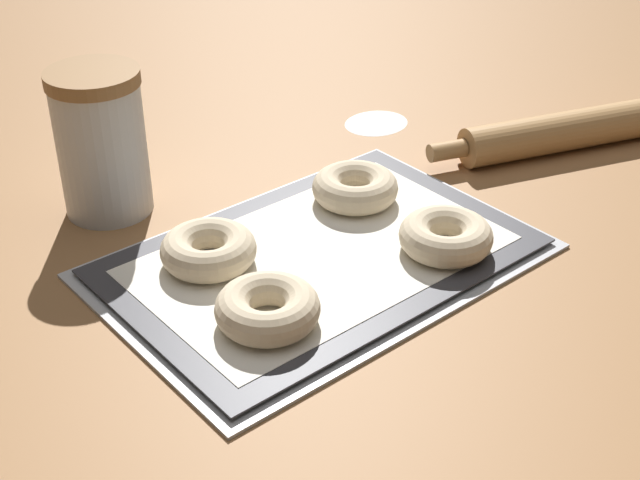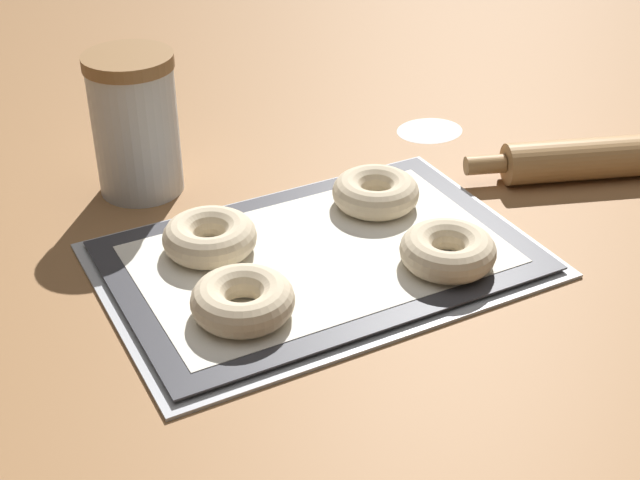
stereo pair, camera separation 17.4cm
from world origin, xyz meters
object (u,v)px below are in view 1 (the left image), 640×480
baking_tray (320,259)px  bagel_back_left (209,250)px  bagel_back_right (355,187)px  flour_canister (101,142)px  rolling_pin (589,126)px  bagel_front_right (446,236)px  bagel_front_left (268,308)px

baking_tray → bagel_back_left: bearing=149.0°
baking_tray → bagel_back_right: bearing=30.3°
bagel_back_right → flour_canister: flour_canister is taller
rolling_pin → bagel_back_left: bearing=173.0°
flour_canister → bagel_back_left: bearing=-85.5°
bagel_front_right → rolling_pin: rolling_pin is taller
bagel_front_right → bagel_back_right: 0.15m
baking_tray → rolling_pin: rolling_pin is taller
bagel_front_left → bagel_back_right: size_ratio=1.00×
bagel_back_right → bagel_front_left: bearing=-151.0°
bagel_front_left → bagel_back_left: 0.13m
bagel_front_left → bagel_back_right: bearing=29.0°
flour_canister → rolling_pin: (0.59, -0.26, -0.06)m
baking_tray → flour_canister: bearing=115.1°
bagel_front_left → bagel_back_right: 0.26m
bagel_front_right → rolling_pin: (0.36, 0.07, -0.00)m
flour_canister → bagel_front_right: bearing=-55.7°
bagel_back_right → bagel_front_right: bearing=-89.2°
bagel_front_left → rolling_pin: bearing=5.1°
bagel_back_left → flour_canister: flour_canister is taller
rolling_pin → bagel_front_right: bearing=-168.6°
bagel_back_right → rolling_pin: 0.37m
bagel_front_left → flour_canister: 0.32m
bagel_back_right → rolling_pin: bearing=-11.2°
bagel_front_right → flour_canister: size_ratio=0.59×
bagel_back_left → bagel_front_left: bearing=-97.0°
bagel_front_left → bagel_front_right: 0.23m
bagel_front_left → bagel_back_left: (0.02, 0.12, 0.00)m
baking_tray → flour_canister: 0.29m
bagel_front_right → bagel_back_right: same height
baking_tray → bagel_back_right: size_ratio=4.54×
flour_canister → bagel_front_left: bearing=-90.0°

